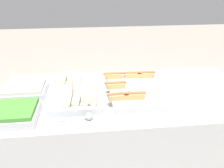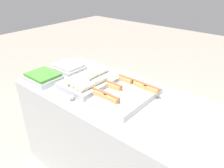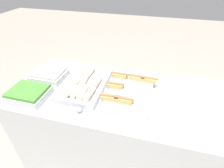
% 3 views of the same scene
% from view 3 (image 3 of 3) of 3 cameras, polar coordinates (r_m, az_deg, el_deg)
% --- Properties ---
extents(ground_plane, '(12.00, 12.00, 0.00)m').
position_cam_3_polar(ground_plane, '(2.05, 2.43, -22.68)').
color(ground_plane, '#ADA393').
extents(counter, '(1.75, 0.78, 0.87)m').
position_cam_3_polar(counter, '(1.69, 2.80, -14.83)').
color(counter, silver).
rests_on(counter, ground_plane).
extents(tray_hotdogs, '(0.39, 0.52, 0.10)m').
position_cam_3_polar(tray_hotdogs, '(1.36, 5.76, -2.41)').
color(tray_hotdogs, silver).
rests_on(tray_hotdogs, counter).
extents(tray_wraps, '(0.34, 0.49, 0.10)m').
position_cam_3_polar(tray_wraps, '(1.44, -9.13, -0.06)').
color(tray_wraps, silver).
rests_on(tray_wraps, counter).
extents(tray_side_front, '(0.29, 0.23, 0.07)m').
position_cam_3_polar(tray_side_front, '(1.47, -25.61, -2.81)').
color(tray_side_front, silver).
rests_on(tray_side_front, counter).
extents(tray_side_back, '(0.29, 0.23, 0.07)m').
position_cam_3_polar(tray_side_back, '(1.65, -19.95, 2.98)').
color(tray_side_back, silver).
rests_on(tray_side_back, counter).
extents(serving_spoon_near, '(0.21, 0.04, 0.04)m').
position_cam_3_polar(serving_spoon_near, '(1.25, -11.45, -8.19)').
color(serving_spoon_near, '#B2B5BA').
rests_on(serving_spoon_near, counter).
extents(serving_spoon_far, '(0.22, 0.04, 0.04)m').
position_cam_3_polar(serving_spoon_far, '(1.65, -3.48, 4.56)').
color(serving_spoon_far, '#B2B5BA').
rests_on(serving_spoon_far, counter).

